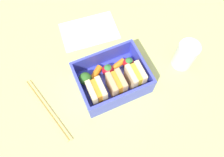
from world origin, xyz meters
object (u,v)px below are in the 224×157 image
sandwich_left (135,77)px  chopstick_pair (47,107)px  broccoli_floret (85,79)px  sandwich_center (97,93)px  strawberry_far_left (108,70)px  drinking_glass (185,55)px  carrot_stick_left (117,65)px  carrot_stick_far_left (95,75)px  folded_napkin (89,31)px  strawberry_left (129,63)px  sandwich_center_left (116,85)px

sandwich_left → chopstick_pair: 21.78cm
broccoli_floret → sandwich_center: bearing=103.5°
strawberry_far_left → drinking_glass: 19.20cm
carrot_stick_left → carrot_stick_far_left: same height
carrot_stick_far_left → folded_napkin: 14.69cm
broccoli_floret → strawberry_left: bearing=179.8°
chopstick_pair → folded_napkin: 23.91cm
strawberry_left → chopstick_pair: bearing=4.4°
carrot_stick_far_left → broccoli_floret: 3.21cm
sandwich_left → chopstick_pair: sandwich_left is taller
sandwich_left → sandwich_center: size_ratio=1.00×
sandwich_center_left → strawberry_far_left: size_ratio=1.67×
strawberry_left → broccoli_floret: (11.25, -0.04, 0.76)cm
sandwich_center_left → chopstick_pair: (16.50, -2.75, -3.78)cm
strawberry_far_left → chopstick_pair: 16.86cm
chopstick_pair → folded_napkin: (-17.17, -16.64, -0.15)cm
carrot_stick_left → broccoli_floret: bearing=6.6°
sandwich_center_left → broccoli_floret: bearing=-37.5°
sandwich_center_left → sandwich_left: bearing=180.0°
broccoli_floret → drinking_glass: (-24.56, 4.10, 0.21)cm
drinking_glass → broccoli_floret: bearing=-9.5°
broccoli_floret → sandwich_left: bearing=157.1°
strawberry_left → carrot_stick_far_left: size_ratio=0.74×
folded_napkin → carrot_stick_far_left: bearing=74.7°
strawberry_far_left → drinking_glass: size_ratio=0.47×
drinking_glass → carrot_stick_far_left: bearing=-12.7°
sandwich_left → drinking_glass: (-13.95, -0.38, -0.38)cm
sandwich_left → strawberry_left: sandwich_left is taller
sandwich_center → broccoli_floret: sandwich_center is taller
strawberry_far_left → chopstick_pair: strawberry_far_left is taller
strawberry_left → broccoli_floret: broccoli_floret is taller
sandwich_center_left → strawberry_far_left: bearing=-90.7°
strawberry_left → folded_napkin: (4.73, -14.94, -2.59)cm
sandwich_left → carrot_stick_far_left: (7.95, -5.32, -2.15)cm
carrot_stick_far_left → folded_napkin: (-3.85, -14.06, -1.78)cm
sandwich_center_left → sandwich_center: same height
sandwich_center → strawberry_left: sandwich_center is taller
strawberry_far_left → folded_napkin: bearing=-92.4°
sandwich_left → folded_napkin: sandwich_left is taller
carrot_stick_far_left → broccoli_floret: (2.67, 0.85, 1.56)cm
broccoli_floret → chopstick_pair: (10.65, 1.73, -3.19)cm
sandwich_center_left → chopstick_pair: size_ratio=0.32×
strawberry_left → drinking_glass: (-13.31, 4.06, 0.96)cm
broccoli_floret → drinking_glass: 24.90cm
sandwich_left → strawberry_far_left: bearing=-45.5°
strawberry_far_left → folded_napkin: 14.83cm
sandwich_center → strawberry_far_left: bearing=-135.2°
carrot_stick_left → folded_napkin: size_ratio=0.27×
strawberry_far_left → carrot_stick_left: bearing=-166.0°
strawberry_far_left → broccoli_floret: (5.90, 0.31, 0.77)cm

